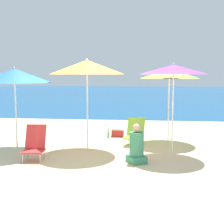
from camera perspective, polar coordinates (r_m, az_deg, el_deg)
ground_plane at (r=7.88m, az=-3.93°, el=-7.76°), size 60.00×60.00×0.00m
sea_water at (r=33.58m, az=4.12°, el=3.46°), size 60.00×40.00×0.01m
beach_umbrella_blue at (r=8.48m, az=-17.40°, el=6.35°), size 1.91×1.91×2.18m
beach_umbrella_lime at (r=9.28m, az=10.46°, el=6.94°), size 1.72×1.72×2.21m
beach_umbrella_orange at (r=8.03m, az=-4.59°, el=8.16°), size 1.91×1.91×2.39m
beach_umbrella_purple at (r=7.71m, az=11.20°, el=7.62°), size 1.67×1.67×2.27m
beach_chair_red at (r=7.55m, az=-13.94°, el=-5.52°), size 0.51×0.59×0.81m
beach_chair_lime at (r=8.88m, az=4.18°, el=-3.68°), size 0.62×0.70×0.77m
person_seated_near at (r=7.10m, az=4.51°, el=-6.38°), size 0.51×0.54×0.89m
water_bottle at (r=9.83m, az=-0.69°, el=-4.12°), size 0.07×0.07×0.29m
cooler_box at (r=10.10m, az=1.07°, el=-3.67°), size 0.39×0.34×0.28m
seagull at (r=11.50m, az=-0.94°, el=-2.38°), size 0.27×0.11×0.23m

